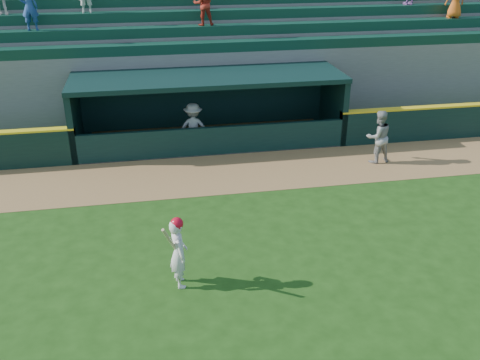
% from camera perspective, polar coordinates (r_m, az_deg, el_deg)
% --- Properties ---
extents(ground, '(120.00, 120.00, 0.00)m').
position_cam_1_polar(ground, '(12.68, 1.32, -8.38)').
color(ground, '#1C4210').
rests_on(ground, ground).
extents(warning_track, '(40.00, 3.00, 0.01)m').
position_cam_1_polar(warning_track, '(16.91, -2.01, 0.71)').
color(warning_track, olive).
rests_on(warning_track, ground).
extents(dugout_player_front, '(0.94, 0.78, 1.76)m').
position_cam_1_polar(dugout_player_front, '(18.01, 14.54, 4.49)').
color(dugout_player_front, gray).
rests_on(dugout_player_front, ground).
extents(dugout_player_inside, '(1.17, 0.77, 1.70)m').
position_cam_1_polar(dugout_player_inside, '(18.46, -4.99, 5.62)').
color(dugout_player_inside, '#979792').
rests_on(dugout_player_inside, ground).
extents(dugout, '(9.40, 2.80, 2.46)m').
position_cam_1_polar(dugout, '(19.31, -3.46, 8.14)').
color(dugout, slate).
rests_on(dugout, ground).
extents(stands, '(34.50, 6.25, 7.46)m').
position_cam_1_polar(stands, '(23.47, -4.96, 13.80)').
color(stands, slate).
rests_on(stands, ground).
extents(batter_at_plate, '(0.56, 0.76, 1.66)m').
position_cam_1_polar(batter_at_plate, '(11.47, -6.59, -7.58)').
color(batter_at_plate, silver).
rests_on(batter_at_plate, ground).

